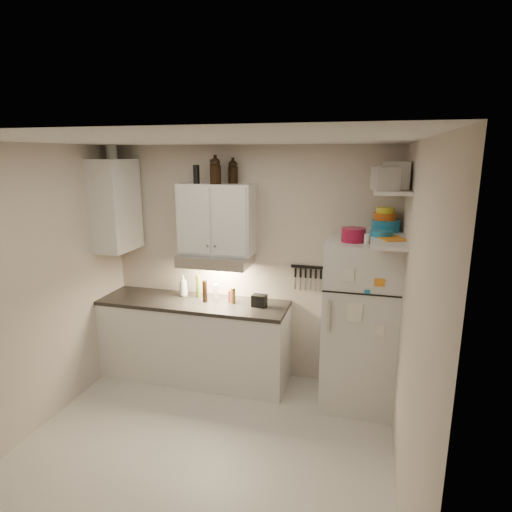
# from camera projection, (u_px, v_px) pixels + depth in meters

# --- Properties ---
(floor) EXTENTS (3.20, 3.00, 0.02)m
(floor) POSITION_uv_depth(u_px,v_px,m) (201.00, 454.00, 3.67)
(floor) COLOR beige
(floor) RESTS_ON ground
(ceiling) EXTENTS (3.20, 3.00, 0.02)m
(ceiling) POSITION_uv_depth(u_px,v_px,m) (190.00, 138.00, 3.07)
(ceiling) COLOR silver
(ceiling) RESTS_ON ground
(back_wall) EXTENTS (3.20, 0.02, 2.60)m
(back_wall) POSITION_uv_depth(u_px,v_px,m) (249.00, 264.00, 4.79)
(back_wall) COLOR #BDB1A1
(back_wall) RESTS_ON ground
(left_wall) EXTENTS (0.02, 3.00, 2.60)m
(left_wall) POSITION_uv_depth(u_px,v_px,m) (27.00, 294.00, 3.78)
(left_wall) COLOR #BDB1A1
(left_wall) RESTS_ON ground
(right_wall) EXTENTS (0.02, 3.00, 2.60)m
(right_wall) POSITION_uv_depth(u_px,v_px,m) (411.00, 332.00, 2.96)
(right_wall) COLOR #BDB1A1
(right_wall) RESTS_ON ground
(base_cabinet) EXTENTS (2.10, 0.60, 0.88)m
(base_cabinet) POSITION_uv_depth(u_px,v_px,m) (195.00, 341.00, 4.84)
(base_cabinet) COLOR silver
(base_cabinet) RESTS_ON floor
(countertop) EXTENTS (2.10, 0.62, 0.04)m
(countertop) POSITION_uv_depth(u_px,v_px,m) (193.00, 303.00, 4.73)
(countertop) COLOR black
(countertop) RESTS_ON base_cabinet
(upper_cabinet) EXTENTS (0.80, 0.33, 0.75)m
(upper_cabinet) POSITION_uv_depth(u_px,v_px,m) (217.00, 219.00, 4.58)
(upper_cabinet) COLOR silver
(upper_cabinet) RESTS_ON back_wall
(side_cabinet) EXTENTS (0.33, 0.55, 1.00)m
(side_cabinet) POSITION_uv_depth(u_px,v_px,m) (116.00, 206.00, 4.71)
(side_cabinet) COLOR silver
(side_cabinet) RESTS_ON left_wall
(range_hood) EXTENTS (0.76, 0.46, 0.12)m
(range_hood) POSITION_uv_depth(u_px,v_px,m) (216.00, 260.00, 4.62)
(range_hood) COLOR silver
(range_hood) RESTS_ON back_wall
(fridge) EXTENTS (0.70, 0.68, 1.70)m
(fridge) POSITION_uv_depth(u_px,v_px,m) (360.00, 325.00, 4.25)
(fridge) COLOR silver
(fridge) RESTS_ON floor
(shelf_hi) EXTENTS (0.30, 0.95, 0.03)m
(shelf_hi) POSITION_uv_depth(u_px,v_px,m) (391.00, 189.00, 3.76)
(shelf_hi) COLOR silver
(shelf_hi) RESTS_ON right_wall
(shelf_lo) EXTENTS (0.30, 0.95, 0.03)m
(shelf_lo) POSITION_uv_depth(u_px,v_px,m) (388.00, 238.00, 3.86)
(shelf_lo) COLOR silver
(shelf_lo) RESTS_ON right_wall
(knife_strip) EXTENTS (0.42, 0.02, 0.03)m
(knife_strip) POSITION_uv_depth(u_px,v_px,m) (311.00, 267.00, 4.58)
(knife_strip) COLOR black
(knife_strip) RESTS_ON back_wall
(dutch_oven) EXTENTS (0.23, 0.23, 0.13)m
(dutch_oven) POSITION_uv_depth(u_px,v_px,m) (353.00, 235.00, 4.00)
(dutch_oven) COLOR maroon
(dutch_oven) RESTS_ON fridge
(book_stack) EXTENTS (0.28, 0.31, 0.08)m
(book_stack) POSITION_uv_depth(u_px,v_px,m) (391.00, 243.00, 3.76)
(book_stack) COLOR orange
(book_stack) RESTS_ON fridge
(spice_jar) EXTENTS (0.05, 0.05, 0.09)m
(spice_jar) POSITION_uv_depth(u_px,v_px,m) (367.00, 239.00, 3.91)
(spice_jar) COLOR silver
(spice_jar) RESTS_ON fridge
(stock_pot) EXTENTS (0.31, 0.31, 0.18)m
(stock_pot) POSITION_uv_depth(u_px,v_px,m) (387.00, 176.00, 3.95)
(stock_pot) COLOR silver
(stock_pot) RESTS_ON shelf_hi
(tin_a) EXTENTS (0.23, 0.21, 0.23)m
(tin_a) POSITION_uv_depth(u_px,v_px,m) (395.00, 175.00, 3.60)
(tin_a) COLOR #AAAAAD
(tin_a) RESTS_ON shelf_hi
(tin_b) EXTENTS (0.23, 0.23, 0.19)m
(tin_b) POSITION_uv_depth(u_px,v_px,m) (385.00, 179.00, 3.45)
(tin_b) COLOR #AAAAAD
(tin_b) RESTS_ON shelf_hi
(bowl_teal) EXTENTS (0.27, 0.27, 0.11)m
(bowl_teal) POSITION_uv_depth(u_px,v_px,m) (386.00, 226.00, 4.13)
(bowl_teal) COLOR teal
(bowl_teal) RESTS_ON shelf_lo
(bowl_orange) EXTENTS (0.22, 0.22, 0.06)m
(bowl_orange) POSITION_uv_depth(u_px,v_px,m) (385.00, 216.00, 4.14)
(bowl_orange) COLOR #C55212
(bowl_orange) RESTS_ON bowl_teal
(bowl_yellow) EXTENTS (0.17, 0.17, 0.05)m
(bowl_yellow) POSITION_uv_depth(u_px,v_px,m) (385.00, 210.00, 4.12)
(bowl_yellow) COLOR gold
(bowl_yellow) RESTS_ON bowl_orange
(plates) EXTENTS (0.25, 0.25, 0.05)m
(plates) POSITION_uv_depth(u_px,v_px,m) (381.00, 233.00, 3.88)
(plates) COLOR teal
(plates) RESTS_ON shelf_lo
(growler_a) EXTENTS (0.15, 0.15, 0.27)m
(growler_a) POSITION_uv_depth(u_px,v_px,m) (215.00, 171.00, 4.38)
(growler_a) COLOR black
(growler_a) RESTS_ON upper_cabinet
(growler_b) EXTENTS (0.14, 0.14, 0.25)m
(growler_b) POSITION_uv_depth(u_px,v_px,m) (233.00, 171.00, 4.49)
(growler_b) COLOR black
(growler_b) RESTS_ON upper_cabinet
(thermos_a) EXTENTS (0.11, 0.11, 0.25)m
(thermos_a) POSITION_uv_depth(u_px,v_px,m) (214.00, 172.00, 4.48)
(thermos_a) COLOR black
(thermos_a) RESTS_ON upper_cabinet
(thermos_b) EXTENTS (0.08, 0.08, 0.19)m
(thermos_b) POSITION_uv_depth(u_px,v_px,m) (196.00, 174.00, 4.46)
(thermos_b) COLOR black
(thermos_b) RESTS_ON upper_cabinet
(side_jar) EXTENTS (0.14, 0.14, 0.15)m
(side_jar) POSITION_uv_depth(u_px,v_px,m) (111.00, 152.00, 4.62)
(side_jar) COLOR silver
(side_jar) RESTS_ON side_cabinet
(soap_bottle) EXTENTS (0.13, 0.13, 0.28)m
(soap_bottle) POSITION_uv_depth(u_px,v_px,m) (183.00, 284.00, 4.86)
(soap_bottle) COLOR silver
(soap_bottle) RESTS_ON countertop
(pepper_mill) EXTENTS (0.07, 0.07, 0.17)m
(pepper_mill) POSITION_uv_depth(u_px,v_px,m) (233.00, 295.00, 4.64)
(pepper_mill) COLOR brown
(pepper_mill) RESTS_ON countertop
(oil_bottle) EXTENTS (0.06, 0.06, 0.26)m
(oil_bottle) POSITION_uv_depth(u_px,v_px,m) (198.00, 286.00, 4.83)
(oil_bottle) COLOR #576E1B
(oil_bottle) RESTS_ON countertop
(vinegar_bottle) EXTENTS (0.06, 0.06, 0.25)m
(vinegar_bottle) POSITION_uv_depth(u_px,v_px,m) (205.00, 291.00, 4.67)
(vinegar_bottle) COLOR black
(vinegar_bottle) RESTS_ON countertop
(clear_bottle) EXTENTS (0.07, 0.07, 0.18)m
(clear_bottle) POSITION_uv_depth(u_px,v_px,m) (216.00, 292.00, 4.73)
(clear_bottle) COLOR silver
(clear_bottle) RESTS_ON countertop
(red_jar) EXTENTS (0.08, 0.08, 0.13)m
(red_jar) POSITION_uv_depth(u_px,v_px,m) (231.00, 296.00, 4.69)
(red_jar) COLOR maroon
(red_jar) RESTS_ON countertop
(caddy) EXTENTS (0.16, 0.12, 0.13)m
(caddy) POSITION_uv_depth(u_px,v_px,m) (259.00, 301.00, 4.54)
(caddy) COLOR black
(caddy) RESTS_ON countertop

